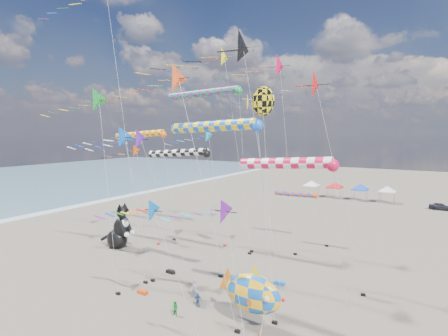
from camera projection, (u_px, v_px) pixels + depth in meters
delta_kite_0 at (74, 103)px, 30.24m from camera, size 11.64×2.16×17.61m
delta_kite_1 at (266, 68)px, 38.98m from camera, size 13.71×2.68×22.39m
delta_kite_2 at (149, 214)px, 23.33m from camera, size 8.99×1.70×9.38m
delta_kite_3 at (240, 47)px, 28.35m from camera, size 14.93×3.10×22.30m
delta_kite_4 at (199, 138)px, 42.73m from camera, size 8.86×1.68×14.17m
delta_kite_5 at (310, 88)px, 30.01m from camera, size 12.28×2.54×18.99m
delta_kite_6 at (130, 154)px, 43.82m from camera, size 9.25×1.65×12.25m
delta_kite_7 at (219, 60)px, 40.07m from camera, size 13.14×2.36×23.41m
delta_kite_8 at (205, 216)px, 23.18m from camera, size 7.81×1.93×9.33m
delta_kite_9 at (184, 84)px, 24.36m from camera, size 10.39×2.00×18.30m
delta_kite_11 at (121, 140)px, 32.61m from camera, size 10.55×2.19×14.35m
delta_kite_12 at (146, 142)px, 32.33m from camera, size 11.76×2.11×14.14m
windsock_0 at (291, 164)px, 22.48m from camera, size 7.82×0.77×12.01m
windsock_1 at (181, 154)px, 34.17m from camera, size 8.49×0.73×12.01m
windsock_2 at (216, 127)px, 26.03m from camera, size 9.33×0.85×14.51m
windsock_3 at (298, 195)px, 43.26m from camera, size 6.85×0.62×6.31m
windsock_4 at (206, 94)px, 40.43m from camera, size 11.20×0.92×18.65m
windsock_5 at (142, 135)px, 45.81m from camera, size 9.99×0.86×13.83m
angelfish_kite at (261, 103)px, 31.14m from camera, size 3.74×3.02×17.72m
cat_inflatable at (119, 225)px, 41.27m from camera, size 4.21×2.43×5.42m
fish_inflatable at (252, 293)px, 24.16m from camera, size 5.67×2.60×4.67m
person_adult at (195, 289)px, 28.53m from camera, size 0.68×0.51×1.69m
child_green at (175, 309)px, 25.92m from camera, size 0.58×0.46×1.14m
child_blue at (198, 300)px, 27.33m from camera, size 0.69×0.50×1.09m
kite_bag_0 at (142, 292)px, 29.58m from camera, size 0.90×0.44×0.30m
kite_bag_1 at (171, 272)px, 33.91m from camera, size 0.90×0.44×0.30m
kite_bag_2 at (280, 283)px, 31.37m from camera, size 0.90×0.44×0.30m
tent_row at (347, 184)px, 71.69m from camera, size 19.20×4.20×3.80m
parked_car at (441, 206)px, 61.78m from camera, size 3.74×1.58×1.26m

